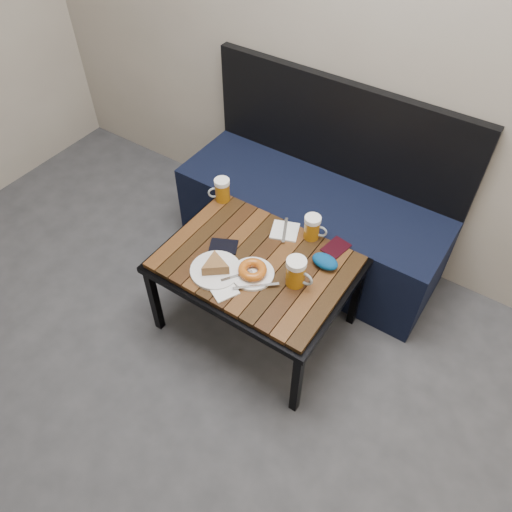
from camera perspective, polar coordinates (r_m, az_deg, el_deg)
The scene contains 13 objects.
room_shell at distance 0.99m, azimuth -22.47°, elevation 24.66°, with size 4.00×4.00×4.00m.
bench at distance 2.68m, azimuth 6.46°, elevation 4.53°, with size 1.40×0.50×0.95m.
cafe_table at distance 2.20m, azimuth -0.00°, elevation -1.27°, with size 0.84×0.62×0.47m.
beer_mug_left at distance 2.43m, azimuth -3.93°, elevation 7.55°, with size 0.11×0.10×0.12m.
beer_mug_centre at distance 2.24m, azimuth 6.48°, elevation 3.27°, with size 0.11×0.08×0.12m.
beer_mug_right at distance 2.04m, azimuth 4.62°, elevation -1.85°, with size 0.12×0.08×0.14m.
plate_pie at distance 2.12m, azimuth -4.66°, elevation -1.32°, with size 0.22×0.22×0.06m.
plate_bagel at distance 2.10m, azimuth -0.41°, elevation -1.80°, with size 0.22×0.21×0.05m.
napkin_left at distance 2.29m, azimuth 3.32°, elevation 2.89°, with size 0.16×0.16×0.01m.
napkin_right at distance 2.07m, azimuth -3.83°, elevation -3.70°, with size 0.15×0.14×0.01m.
passport_navy at distance 2.23m, azimuth -3.74°, elevation 1.12°, with size 0.09×0.12×0.01m, color black.
passport_burgundy at distance 2.25m, azimuth 9.13°, elevation 0.95°, with size 0.09×0.12×0.01m, color black.
knit_pouch at distance 2.15m, azimuth 7.89°, elevation -0.62°, with size 0.12×0.08×0.05m, color navy.
Camera 1 is at (0.77, -0.03, 2.08)m, focal length 35.00 mm.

